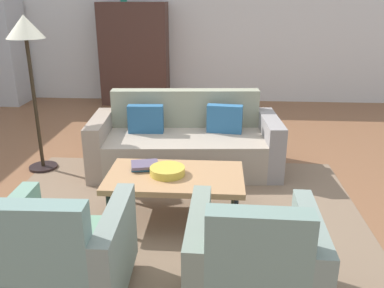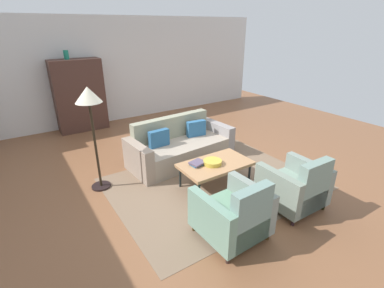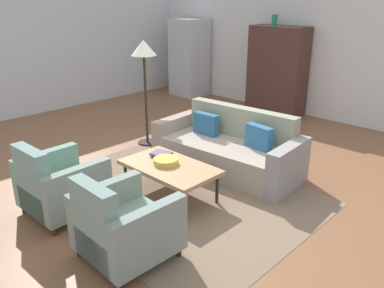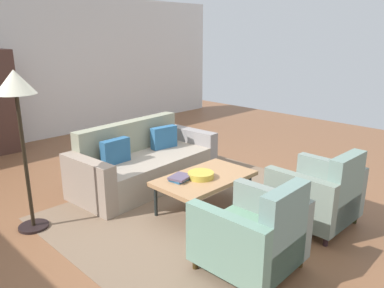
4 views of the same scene
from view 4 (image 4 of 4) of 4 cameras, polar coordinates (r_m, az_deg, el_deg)
name	(u,v)px [view 4 (image 4 of 4)]	position (r m, az deg, el deg)	size (l,w,h in m)	color
ground_plane	(175,198)	(4.92, -2.61, -8.27)	(11.43, 11.43, 0.00)	brown
wall_back	(31,69)	(7.97, -23.28, 10.41)	(9.53, 0.12, 2.80)	silver
area_rug	(201,207)	(4.68, 1.43, -9.56)	(3.40, 2.60, 0.01)	#7D644E
couch	(143,164)	(5.35, -7.50, -3.00)	(2.16, 1.05, 0.86)	#A09280
coffee_table	(205,179)	(4.50, 1.93, -5.36)	(1.20, 0.70, 0.42)	black
armchair_left	(256,237)	(3.44, 9.64, -13.71)	(0.82, 0.82, 0.88)	#382910
armchair_right	(320,196)	(4.38, 18.82, -7.53)	(0.82, 0.82, 0.88)	#391A16
fruit_bowl	(201,175)	(4.43, 1.35, -4.73)	(0.31, 0.31, 0.07)	gold
book_stack	(180,178)	(4.36, -1.81, -5.17)	(0.28, 0.25, 0.05)	#2A5B88
floor_lamp	(17,98)	(4.14, -25.07, 6.40)	(0.40, 0.40, 1.72)	black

